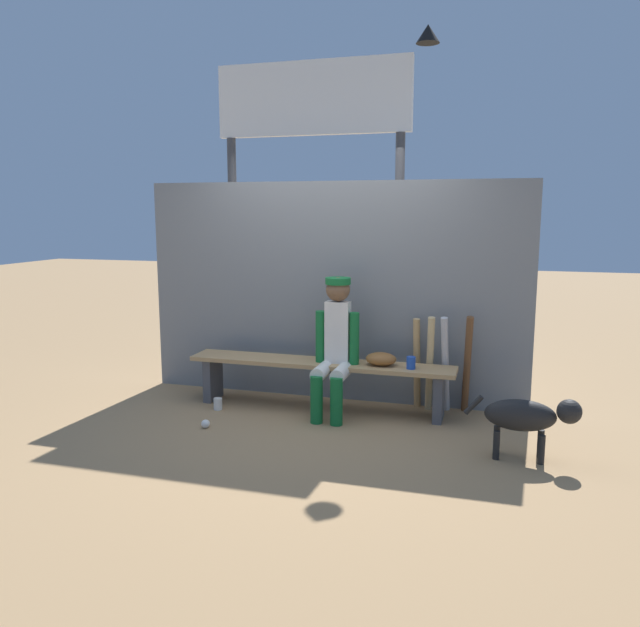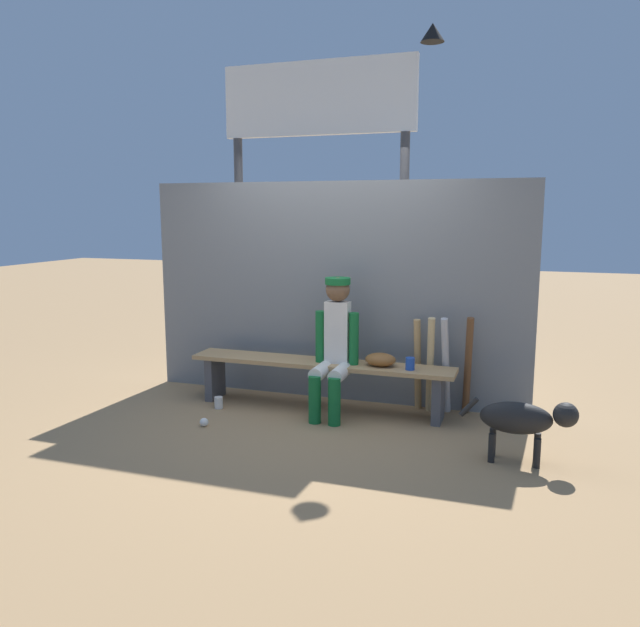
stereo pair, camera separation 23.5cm
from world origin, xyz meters
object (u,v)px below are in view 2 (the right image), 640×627
(player_seated, at_px, (334,342))
(baseball, at_px, (204,422))
(baseball_glove, at_px, (380,360))
(bat_wood_natural, at_px, (430,365))
(dugout_bench, at_px, (320,372))
(cup_on_ground, at_px, (219,403))
(cup_on_bench, at_px, (410,364))
(bat_wood_tan, at_px, (418,364))
(bat_wood_dark, at_px, (468,366))
(dog, at_px, (524,419))
(bat_aluminum_silver, at_px, (446,366))
(scoreboard, at_px, (323,139))

(player_seated, relative_size, baseball, 16.93)
(baseball_glove, relative_size, bat_wood_natural, 0.31)
(dugout_bench, height_order, baseball, dugout_bench)
(baseball_glove, bearing_deg, cup_on_ground, -169.17)
(cup_on_bench, bearing_deg, dugout_bench, 176.82)
(bat_wood_tan, distance_m, baseball, 2.02)
(cup_on_bench, bearing_deg, baseball_glove, 170.31)
(bat_wood_natural, xyz_separation_m, bat_wood_dark, (0.33, 0.04, 0.01))
(bat_wood_tan, distance_m, bat_wood_dark, 0.47)
(player_seated, height_order, bat_wood_dark, player_seated)
(bat_wood_tan, distance_m, cup_on_ground, 1.91)
(baseball, bearing_deg, dog, 1.24)
(player_seated, xyz_separation_m, bat_aluminum_silver, (0.96, 0.33, -0.22))
(bat_wood_natural, height_order, cup_on_ground, bat_wood_natural)
(bat_wood_tan, xyz_separation_m, baseball, (-1.66, -1.07, -0.40))
(player_seated, relative_size, cup_on_ground, 11.39)
(dugout_bench, relative_size, dog, 2.97)
(bat_wood_tan, relative_size, bat_aluminum_silver, 0.94)
(bat_wood_natural, xyz_separation_m, dog, (0.83, -0.93, -0.12))
(bat_wood_natural, relative_size, scoreboard, 0.25)
(bat_wood_dark, distance_m, scoreboard, 2.95)
(baseball, bearing_deg, bat_wood_natural, 28.96)
(cup_on_ground, bearing_deg, cup_on_bench, 7.66)
(bat_aluminum_silver, xyz_separation_m, cup_on_ground, (-2.05, -0.51, -0.40))
(player_seated, xyz_separation_m, bat_wood_dark, (1.15, 0.36, -0.22))
(dugout_bench, relative_size, scoreboard, 0.68)
(cup_on_ground, bearing_deg, player_seated, 9.36)
(bat_wood_natural, distance_m, baseball, 2.09)
(baseball, bearing_deg, player_seated, 34.63)
(cup_on_ground, relative_size, dog, 0.13)
(dugout_bench, xyz_separation_m, cup_on_bench, (0.85, -0.05, 0.16))
(bat_wood_natural, height_order, bat_aluminum_silver, bat_aluminum_silver)
(cup_on_ground, distance_m, cup_on_bench, 1.85)
(player_seated, bearing_deg, bat_wood_dark, 17.28)
(bat_aluminum_silver, distance_m, cup_on_ground, 2.15)
(bat_wood_tan, bearing_deg, scoreboard, 141.76)
(bat_aluminum_silver, bearing_deg, bat_wood_tan, 165.75)
(cup_on_bench, bearing_deg, baseball, -156.22)
(bat_wood_natural, height_order, baseball, bat_wood_natural)
(baseball_glove, xyz_separation_m, scoreboard, (-0.97, 1.29, 2.09))
(baseball_glove, relative_size, cup_on_ground, 2.55)
(bat_wood_tan, xyz_separation_m, cup_on_bench, (-0.01, -0.34, 0.09))
(baseball_glove, relative_size, cup_on_bench, 2.55)
(dugout_bench, xyz_separation_m, cup_on_ground, (-0.92, -0.29, -0.31))
(bat_wood_dark, bearing_deg, scoreboard, 148.98)
(cup_on_bench, distance_m, scoreboard, 2.79)
(player_seated, bearing_deg, dugout_bench, 147.99)
(baseball_glove, distance_m, scoreboard, 2.65)
(bat_aluminum_silver, bearing_deg, dugout_bench, -168.64)
(baseball, distance_m, cup_on_bench, 1.87)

